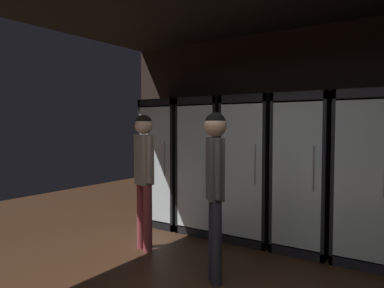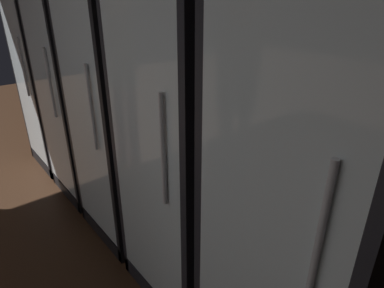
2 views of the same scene
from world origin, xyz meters
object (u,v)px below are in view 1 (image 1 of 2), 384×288
Objects in this scene: cooler_far_left at (169,164)px; cooler_right at (305,174)px; cooler_center at (253,170)px; cooler_far_right at (368,179)px; shopper_far at (215,175)px; shopper_near at (144,167)px; cooler_left at (208,166)px.

cooler_right is (2.11, 0.00, 0.00)m from cooler_far_left.
cooler_center is 1.41m from cooler_far_right.
cooler_right is 0.70m from cooler_far_right.
cooler_far_left is 1.00× the size of cooler_center.
cooler_right reaches higher than shopper_far.
cooler_center is 1.15× the size of shopper_near.
cooler_far_left is 2.11m from cooler_right.
cooler_center is 1.47m from shopper_far.
shopper_near is at bearing -101.40° from cooler_left.
cooler_far_left is at bearing 139.26° from shopper_far.
cooler_center is at bearing -0.06° from cooler_far_left.
cooler_center is 1.00× the size of cooler_right.
cooler_far_left and cooler_far_right have the same top height.
cooler_left is 1.00× the size of cooler_center.
cooler_far_left is 1.23m from shopper_near.
cooler_far_left is at bearing 179.95° from cooler_far_right.
cooler_far_right is at bearing -0.05° from cooler_far_left.
cooler_far_left is at bearing 179.94° from cooler_center.
cooler_center is at bearing -179.80° from cooler_right.
cooler_far_right is (0.70, -0.00, -0.00)m from cooler_right.
cooler_left is 1.00× the size of cooler_right.
cooler_far_right is (1.41, -0.00, -0.00)m from cooler_center.
shopper_near is at bearing -145.38° from cooler_right.
shopper_near is (-0.93, -1.12, 0.08)m from cooler_center.
cooler_left is at bearing 179.97° from cooler_center.
cooler_right is 1.00× the size of cooler_far_right.
cooler_center is (0.70, -0.00, -0.00)m from cooler_left.
cooler_left is 1.15× the size of shopper_near.
cooler_far_right reaches higher than shopper_far.
cooler_left reaches higher than shopper_near.
shopper_far is (0.97, -1.44, 0.12)m from cooler_left.
cooler_far_left is 1.00× the size of cooler_left.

